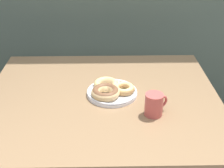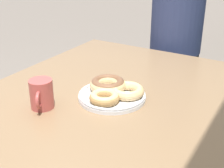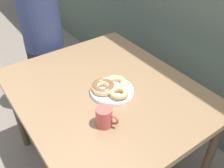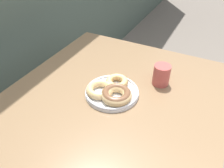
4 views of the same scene
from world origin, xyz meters
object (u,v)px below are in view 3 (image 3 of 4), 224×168
Objects in this scene: dining_table at (105,97)px; coffee_mug at (105,117)px; person_figure at (42,34)px; donut_plate at (111,88)px.

dining_table is 10.53× the size of coffee_mug.
dining_table is at bearing 145.32° from coffee_mug.
person_figure reaches higher than dining_table.
coffee_mug reaches higher than donut_plate.
donut_plate is 2.42× the size of coffee_mug.
coffee_mug is at bearing -34.68° from dining_table.
donut_plate is 0.85m from person_figure.
person_figure is at bearing 173.69° from coffee_mug.
donut_plate is 0.18× the size of person_figure.
donut_plate is 0.26m from coffee_mug.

